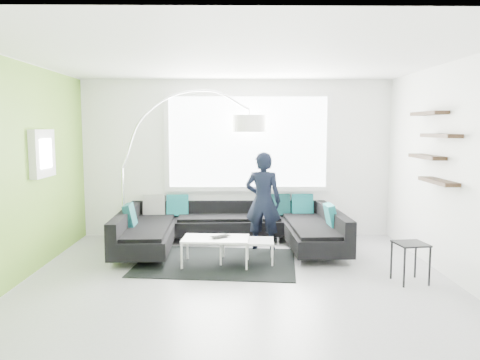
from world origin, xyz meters
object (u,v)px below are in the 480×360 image
person (263,201)px  laptop (222,237)px  arc_lamp (122,168)px  sectional_sofa (230,229)px  side_table (410,263)px  coffee_table (232,250)px

person → laptop: size_ratio=4.56×
arc_lamp → laptop: arc_lamp is taller
sectional_sofa → laptop: size_ratio=10.30×
person → laptop: bearing=65.8°
person → side_table: bearing=148.8°
sectional_sofa → person: 0.70m
coffee_table → arc_lamp: (-1.79, 1.07, 1.09)m
arc_lamp → side_table: 4.61m
sectional_sofa → side_table: bearing=-37.9°
laptop → sectional_sofa: bearing=48.4°
person → coffee_table: bearing=69.7°
coffee_table → laptop: laptop is taller
sectional_sofa → person: person is taller
side_table → person: (-1.76, 1.65, 0.53)m
coffee_table → person: 1.11m
coffee_table → arc_lamp: bearing=152.8°
laptop → coffee_table: bearing=-5.5°
side_table → sectional_sofa: bearing=144.0°
arc_lamp → side_table: size_ratio=5.04×
sectional_sofa → side_table: 2.83m
person → arc_lamp: bearing=5.0°
laptop → person: bearing=19.1°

